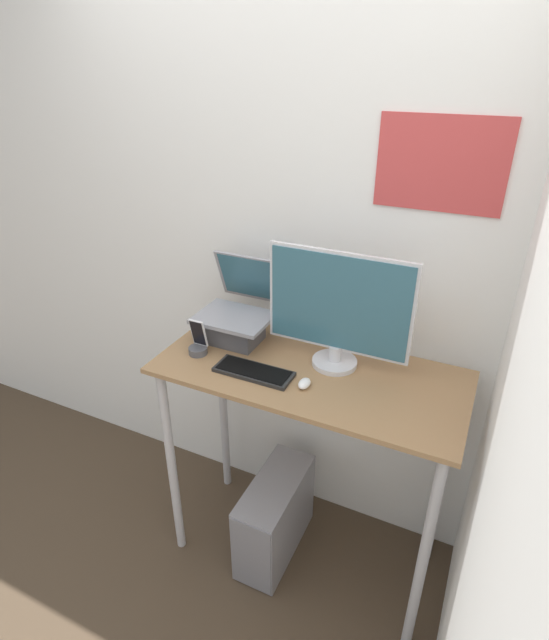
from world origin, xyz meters
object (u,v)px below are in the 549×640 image
at_px(laptop, 237,319).
at_px(monitor, 338,311).
at_px(cell_phone, 198,345).
at_px(computer_tower, 275,516).
at_px(keyboard, 254,371).
at_px(mouse, 304,383).

xyz_separation_m(laptop, monitor, (0.43, -0.01, 0.14)).
height_order(cell_phone, computer_tower, cell_phone).
xyz_separation_m(monitor, keyboard, (-0.25, -0.19, -0.22)).
bearing_deg(laptop, computer_tower, -29.20).
xyz_separation_m(laptop, mouse, (0.38, -0.20, -0.08)).
height_order(monitor, mouse, monitor).
bearing_deg(laptop, mouse, -27.72).
relative_size(laptop, keyboard, 1.12).
bearing_deg(monitor, computer_tower, -149.34).
relative_size(keyboard, computer_tower, 0.62).
relative_size(laptop, monitor, 0.61).
relative_size(laptop, cell_phone, 2.26).
height_order(laptop, keyboard, laptop).
bearing_deg(keyboard, mouse, 0.46).
relative_size(monitor, cell_phone, 3.68).
xyz_separation_m(mouse, computer_tower, (-0.15, 0.07, -0.82)).
distance_m(keyboard, cell_phone, 0.27).
height_order(keyboard, computer_tower, keyboard).
relative_size(monitor, keyboard, 1.83).
bearing_deg(keyboard, laptop, 131.85).
bearing_deg(cell_phone, mouse, -3.86).
bearing_deg(computer_tower, laptop, 150.80).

